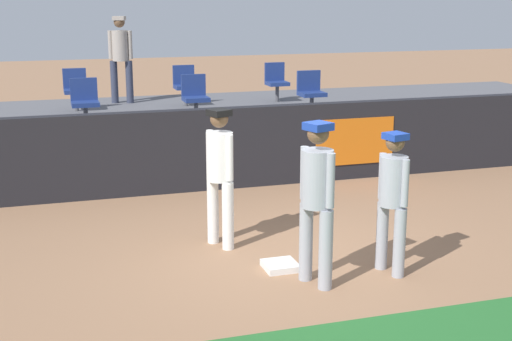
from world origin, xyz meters
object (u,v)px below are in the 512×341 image
player_runner_visitor (393,193)px  spectator_hooded (121,53)px  player_coach_visitor (317,193)px  first_base (280,266)px  seat_front_right (311,90)px  player_fielder_home (220,168)px  seat_back_right (276,80)px  seat_back_left (75,87)px  seat_front_left (85,99)px  seat_front_center (195,95)px  seat_back_center (185,83)px

player_runner_visitor → spectator_hooded: bearing=-179.7°
player_runner_visitor → player_coach_visitor: player_coach_visitor is taller
first_base → seat_front_right: seat_front_right is taller
player_fielder_home → seat_back_right: player_fielder_home is taller
seat_back_left → seat_front_left: size_ratio=1.00×
seat_front_right → seat_front_center: same height
player_fielder_home → spectator_hooded: bearing=160.8°
player_coach_visitor → seat_back_left: bearing=176.1°
first_base → player_fielder_home: 1.53m
seat_back_right → seat_back_center: 2.03m
seat_back_center → first_base: bearing=-92.6°
player_runner_visitor → seat_front_left: bearing=-165.8°
player_coach_visitor → seat_front_left: bearing=-179.9°
seat_back_right → seat_back_center: same height
first_base → seat_back_center: size_ratio=0.48×
player_coach_visitor → spectator_hooded: 8.53m
first_base → seat_back_left: 7.47m
player_fielder_home → spectator_hooded: size_ratio=0.99×
player_coach_visitor → seat_back_center: size_ratio=2.25×
first_base → player_runner_visitor: bearing=-22.1°
seat_front_left → seat_back_left: bearing=91.7°
player_fielder_home → seat_back_left: (-1.44, 6.05, 0.38)m
seat_back_right → seat_front_center: bearing=-140.9°
player_fielder_home → seat_back_left: 6.23m
player_fielder_home → seat_back_left: bearing=170.7°
player_runner_visitor → spectator_hooded: 8.67m
first_base → seat_front_right: 5.99m
first_base → seat_back_center: bearing=87.4°
seat_front_right → seat_back_right: (-0.10, 1.80, -0.00)m
player_runner_visitor → seat_back_center: (-0.89, 7.58, 0.44)m
seat_front_right → seat_front_center: size_ratio=1.00×
seat_back_center → seat_front_left: bearing=-140.6°
seat_back_right → seat_back_center: bearing=180.0°
player_coach_visitor → seat_front_right: size_ratio=2.25×
player_coach_visitor → seat_front_left: player_coach_visitor is taller
seat_front_center → seat_back_center: bearing=84.2°
seat_back_left → seat_back_center: same height
seat_front_center → spectator_hooded: spectator_hooded is taller
player_fielder_home → player_coach_visitor: bearing=1.6°
player_fielder_home → seat_back_right: (2.84, 6.05, 0.38)m
player_fielder_home → player_runner_visitor: bearing=25.4°
player_fielder_home → seat_front_left: size_ratio=2.18×
player_fielder_home → player_coach_visitor: (0.71, -1.59, 0.04)m
seat_back_right → seat_front_left: size_ratio=1.00×
player_coach_visitor → seat_back_center: bearing=159.7°
first_base → seat_front_center: bearing=88.5°
player_coach_visitor → seat_back_center: player_coach_visitor is taller
first_base → player_fielder_home: player_fielder_home is taller
seat_back_left → seat_back_center: (2.25, -0.00, -0.00)m
seat_front_right → player_runner_visitor: bearing=-102.1°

